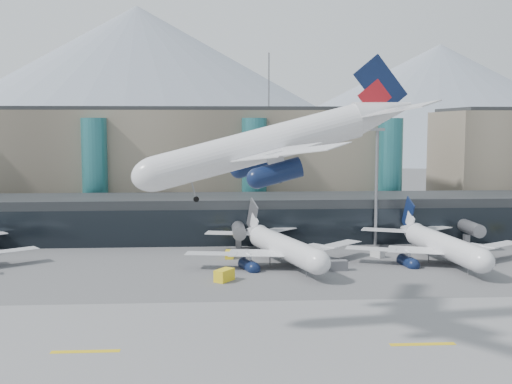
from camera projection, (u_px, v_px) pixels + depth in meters
ground at (250, 311)px, 90.69m from camera, size 900.00×900.00×0.00m
runway_strip at (257, 348)px, 75.80m from camera, size 400.00×40.00×0.04m
runway_markings at (257, 348)px, 75.80m from camera, size 128.00×1.00×0.02m
concourse at (237, 218)px, 147.47m from camera, size 170.00×27.00×10.00m
terminal_main at (142, 164)px, 176.86m from camera, size 130.00×30.00×31.00m
teal_towers at (175, 174)px, 161.75m from camera, size 116.40×19.40×46.00m
mountain_ridge at (244, 98)px, 464.06m from camera, size 910.00×400.00×110.00m
lightmast_mid at (376, 180)px, 138.68m from camera, size 3.00×1.20×25.60m
hero_jet at (286, 133)px, 79.68m from camera, size 37.65×37.92×12.28m
jet_parked_mid at (277, 238)px, 122.87m from camera, size 36.59×38.49×12.36m
jet_parked_right at (436, 236)px, 124.86m from camera, size 38.26×38.01×12.39m
veh_b at (230, 254)px, 126.79m from camera, size 1.88×2.81×1.54m
veh_c at (338, 265)px, 116.21m from camera, size 3.41×1.98×1.83m
veh_d at (466, 247)px, 134.50m from camera, size 2.46×2.84×1.44m
veh_g at (378, 253)px, 127.90m from camera, size 2.72×3.06×1.54m
veh_h at (224, 275)px, 108.24m from camera, size 3.68×4.10×2.02m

